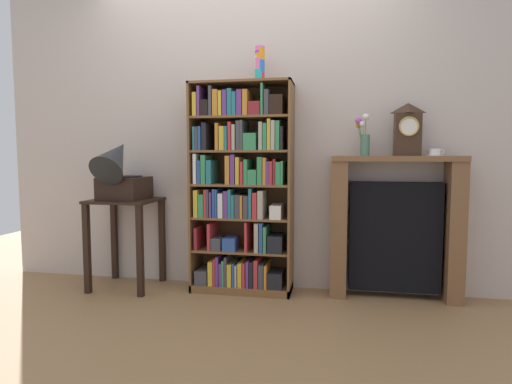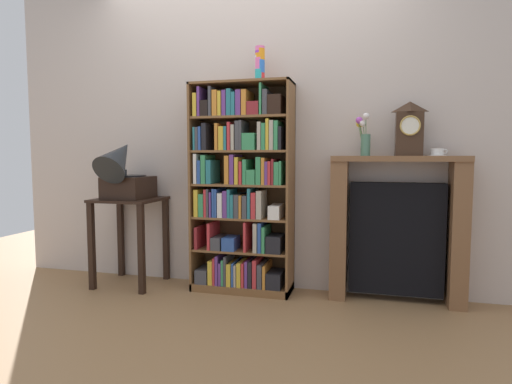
# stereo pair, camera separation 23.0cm
# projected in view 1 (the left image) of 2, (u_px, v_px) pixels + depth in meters

# --- Properties ---
(ground_plane) EXTENTS (7.48, 6.40, 0.02)m
(ground_plane) POSITION_uv_depth(u_px,v_px,m) (239.00, 296.00, 3.25)
(ground_plane) COLOR #997047
(wall_back) EXTENTS (4.48, 0.08, 2.60)m
(wall_back) POSITION_uv_depth(u_px,v_px,m) (260.00, 128.00, 3.42)
(wall_back) COLOR beige
(wall_back) RESTS_ON ground
(bookshelf) EXTENTS (0.79, 0.31, 1.64)m
(bookshelf) POSITION_uv_depth(u_px,v_px,m) (241.00, 192.00, 3.29)
(bookshelf) COLOR brown
(bookshelf) RESTS_ON ground
(cup_stack) EXTENTS (0.08, 0.07, 0.27)m
(cup_stack) POSITION_uv_depth(u_px,v_px,m) (260.00, 64.00, 3.20)
(cup_stack) COLOR #28B2B7
(cup_stack) RESTS_ON bookshelf
(side_table_left) EXTENTS (0.51, 0.48, 0.72)m
(side_table_left) POSITION_uv_depth(u_px,v_px,m) (126.00, 223.00, 3.41)
(side_table_left) COLOR black
(side_table_left) RESTS_ON ground
(gramophone) EXTENTS (0.33, 0.53, 0.55)m
(gramophone) POSITION_uv_depth(u_px,v_px,m) (120.00, 172.00, 3.30)
(gramophone) COLOR black
(gramophone) RESTS_ON side_table_left
(fireplace_mantel) EXTENTS (0.95, 0.25, 1.07)m
(fireplace_mantel) POSITION_uv_depth(u_px,v_px,m) (395.00, 229.00, 3.15)
(fireplace_mantel) COLOR brown
(fireplace_mantel) RESTS_ON ground
(mantel_clock) EXTENTS (0.18, 0.12, 0.38)m
(mantel_clock) POSITION_uv_depth(u_px,v_px,m) (408.00, 129.00, 3.05)
(mantel_clock) COLOR #382316
(mantel_clock) RESTS_ON fireplace_mantel
(flower_vase) EXTENTS (0.11, 0.14, 0.31)m
(flower_vase) POSITION_uv_depth(u_px,v_px,m) (363.00, 136.00, 3.12)
(flower_vase) COLOR #4C7A60
(flower_vase) RESTS_ON fireplace_mantel
(teacup_with_saucer) EXTENTS (0.14, 0.13, 0.05)m
(teacup_with_saucer) POSITION_uv_depth(u_px,v_px,m) (434.00, 153.00, 3.04)
(teacup_with_saucer) COLOR white
(teacup_with_saucer) RESTS_ON fireplace_mantel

